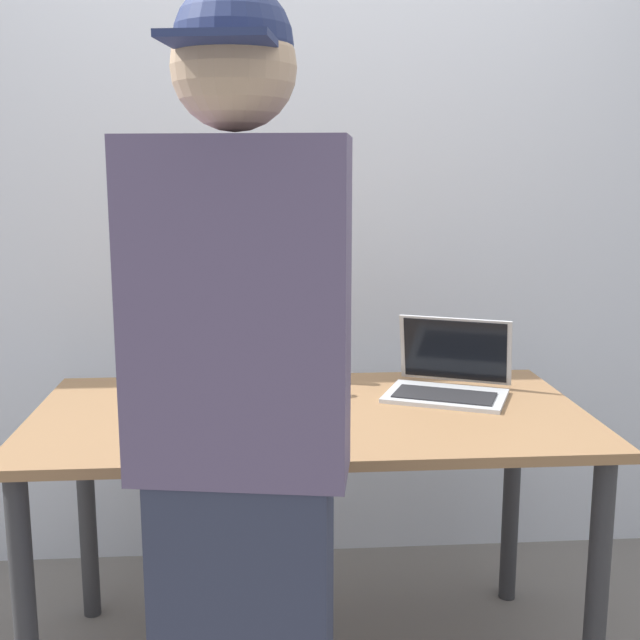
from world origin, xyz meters
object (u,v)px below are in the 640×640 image
Objects in this scene: laptop at (449,378)px; person_figure at (241,445)px; beer_bottle_brown at (266,358)px; beer_bottle_green at (241,348)px; beer_bottle_amber at (286,345)px.

laptop is 1.00m from person_figure.
person_figure is at bearing -126.12° from laptop.
beer_bottle_brown is 0.16× the size of person_figure.
beer_bottle_amber is at bearing 29.22° from beer_bottle_green.
beer_bottle_brown is 0.91× the size of beer_bottle_amber.
beer_bottle_amber reaches higher than beer_bottle_brown.
beer_bottle_green is at bearing 169.50° from laptop.
beer_bottle_brown is 0.14m from beer_bottle_amber.
laptop is at bearing -10.50° from beer_bottle_green.
person_figure is (-0.12, -0.99, 0.03)m from beer_bottle_amber.
laptop is at bearing 53.88° from person_figure.
beer_bottle_green is (-0.08, 0.05, 0.02)m from beer_bottle_brown.
beer_bottle_brown is 0.09m from beer_bottle_green.
beer_bottle_green is (-0.61, 0.11, 0.07)m from laptop.
beer_bottle_amber is at bearing 65.05° from beer_bottle_brown.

